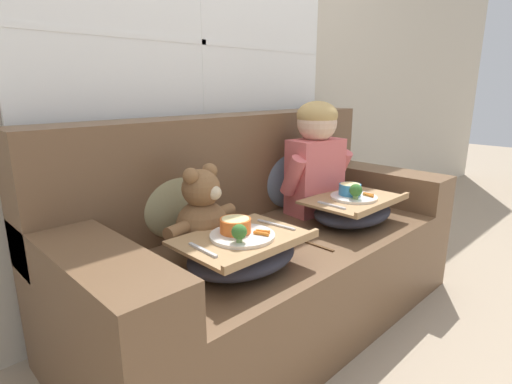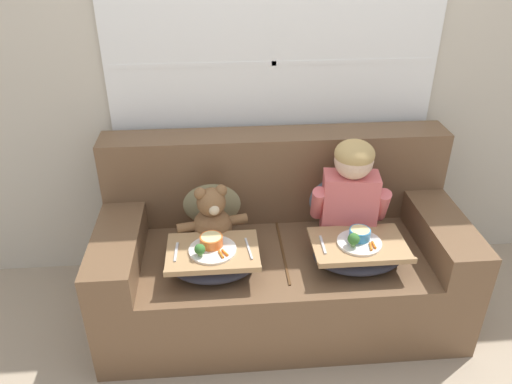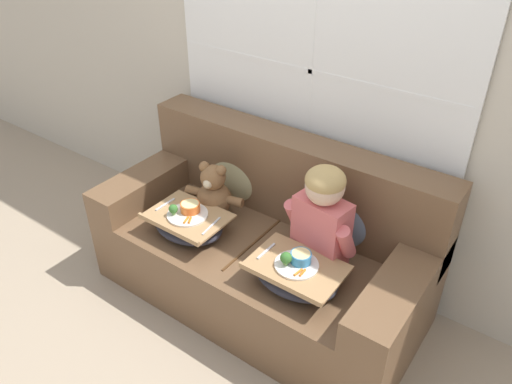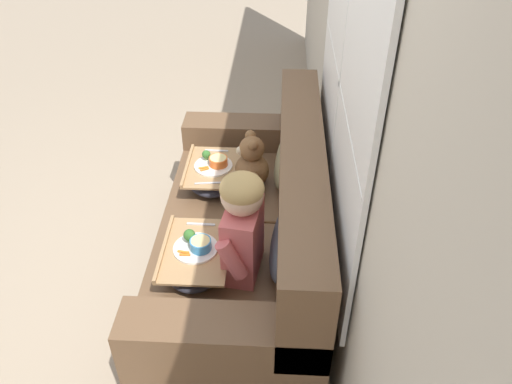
% 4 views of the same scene
% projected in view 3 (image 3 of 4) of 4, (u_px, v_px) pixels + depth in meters
% --- Properties ---
extents(ground_plane, '(14.00, 14.00, 0.00)m').
position_uv_depth(ground_plane, '(258.00, 296.00, 3.00)').
color(ground_plane, tan).
extents(wall_back_with_window, '(8.00, 0.08, 2.60)m').
position_uv_depth(wall_back_with_window, '(315.00, 62.00, 2.63)').
color(wall_back_with_window, beige).
rests_on(wall_back_with_window, ground_plane).
extents(couch, '(1.85, 0.86, 0.93)m').
position_uv_depth(couch, '(265.00, 247.00, 2.86)').
color(couch, brown).
rests_on(couch, ground_plane).
extents(throw_pillow_behind_child, '(0.39, 0.19, 0.41)m').
position_uv_depth(throw_pillow_behind_child, '(339.00, 213.00, 2.64)').
color(throw_pillow_behind_child, slate).
rests_on(throw_pillow_behind_child, couch).
extents(throw_pillow_behind_teddy, '(0.36, 0.17, 0.37)m').
position_uv_depth(throw_pillow_behind_teddy, '(234.00, 173.00, 2.99)').
color(throw_pillow_behind_teddy, tan).
rests_on(throw_pillow_behind_teddy, couch).
extents(child_figure, '(0.41, 0.21, 0.56)m').
position_uv_depth(child_figure, '(323.00, 212.00, 2.45)').
color(child_figure, '#DB6666').
rests_on(child_figure, couch).
extents(teddy_bear, '(0.37, 0.26, 0.34)m').
position_uv_depth(teddy_bear, '(214.00, 193.00, 2.88)').
color(teddy_bear, brown).
rests_on(teddy_bear, couch).
extents(lap_tray_child, '(0.46, 0.32, 0.20)m').
position_uv_depth(lap_tray_child, '(296.00, 274.00, 2.43)').
color(lap_tray_child, '#2D2D38').
rests_on(lap_tray_child, child_figure).
extents(lap_tray_teddy, '(0.44, 0.33, 0.19)m').
position_uv_depth(lap_tray_teddy, '(188.00, 223.00, 2.77)').
color(lap_tray_teddy, '#2D2D38').
rests_on(lap_tray_teddy, teddy_bear).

